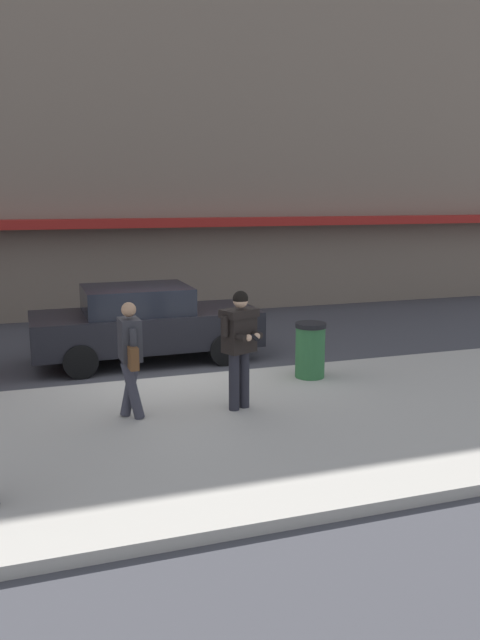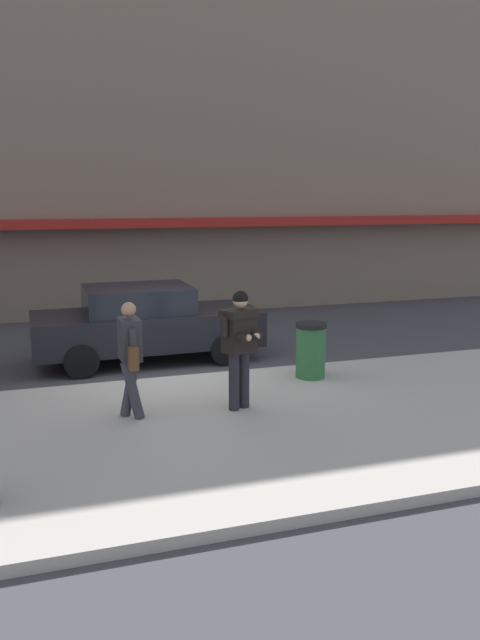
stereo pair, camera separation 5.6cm
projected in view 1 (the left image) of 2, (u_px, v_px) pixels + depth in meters
The scene contains 8 objects.
ground_plane at pixel (174, 380), 11.38m from camera, with size 80.00×80.00×0.00m, color #3D3D42.
sidewalk at pixel (284, 423), 9.02m from camera, with size 32.00×5.30×0.14m, color #A8A399.
curb_paint_line at pixel (226, 374), 11.74m from camera, with size 28.00×0.12×0.01m, color silver.
storefront_facade at pixel (141, 83), 18.33m from camera, with size 28.00×4.70×13.19m.
parked_sedan_mid at pixel (144, 323), 12.59m from camera, with size 4.53×1.98×1.54m.
man_texting_on_phone at pixel (240, 337), 9.22m from camera, with size 0.61×0.65×1.81m.
pedestrian_with_bag at pixel (130, 353), 8.87m from camera, with size 0.34×0.72×1.70m.
trash_bin at pixel (310, 350), 11.01m from camera, with size 0.55×0.55×0.98m.
Camera 1 is at (-2.30, -10.78, 3.28)m, focal length 35.00 mm.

